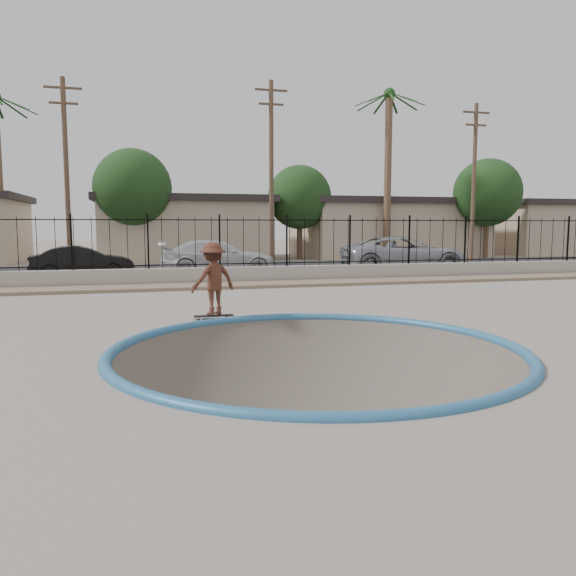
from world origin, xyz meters
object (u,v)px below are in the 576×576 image
Objects in this scene: car_b at (82,262)px; car_c at (218,257)px; skateboard at (214,316)px; car_d at (404,254)px; skater at (213,283)px.

car_c reaches higher than car_b.
car_d reaches higher than skateboard.
car_c is (5.42, 0.60, 0.09)m from car_b.
skateboard is 14.72m from car_d.
car_d is at bearing 45.96° from skateboard.
skater is at bearing 103.46° from skateboard.
car_c is at bearing 91.56° from car_d.
car_b reaches higher than skateboard.
skateboard is 0.16× the size of car_d.
skater is 1.83× the size of skateboard.
car_b is at bearing 95.75° from car_d.
skateboard is at bearing 142.43° from car_d.
skater is 0.33× the size of car_c.
skateboard is 11.46m from car_c.
skater is 11.44m from car_c.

